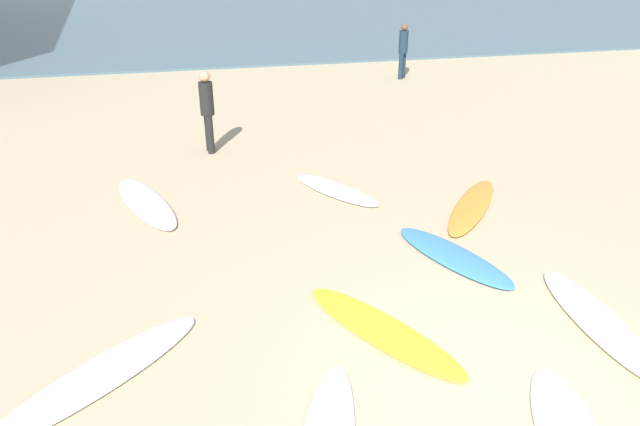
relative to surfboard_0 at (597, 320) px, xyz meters
The scene contains 11 objects.
ground_plane 1.84m from the surfboard_0, 156.37° to the right, with size 120.00×120.00×0.00m, color #C6B28E.
ocean_water 35.57m from the surfboard_0, 92.71° to the left, with size 120.00×40.00×0.08m, color slate.
surfboard_0 is the anchor object (origin of this frame).
surfboard_3 3.22m from the surfboard_0, 89.28° to the left, with size 0.50×2.44×0.09m, color gold.
surfboard_4 2.51m from the surfboard_0, behind, with size 0.55×2.28×0.07m, color yellow.
surfboard_6 4.84m from the surfboard_0, 114.03° to the left, with size 0.54×1.95×0.07m, color white.
surfboard_7 2.02m from the surfboard_0, 119.13° to the left, with size 0.58×2.06×0.09m, color #4690E1.
surfboard_8 6.96m from the surfboard_0, 138.37° to the left, with size 0.59×2.45×0.08m, color silver.
surfboard_9 5.53m from the surfboard_0, behind, with size 0.58×2.46×0.07m, color white.
beachgoer_near 13.00m from the surfboard_0, 79.37° to the left, with size 0.40×0.40×1.69m.
beachgoer_mid 8.17m from the surfboard_0, 119.30° to the left, with size 0.31×0.34×1.67m.
Camera 1 is at (-2.72, -3.89, 4.05)m, focal length 32.48 mm.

